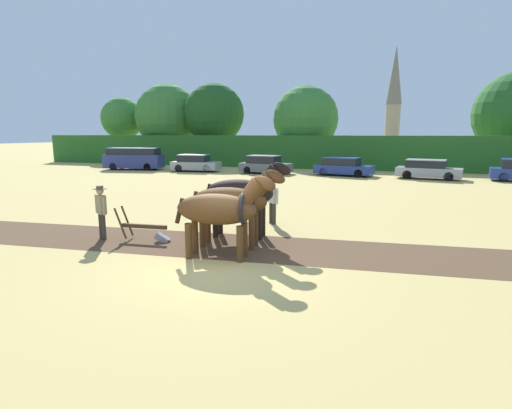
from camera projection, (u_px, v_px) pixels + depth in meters
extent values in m
plane|color=tan|center=(221.00, 266.00, 9.94)|extent=(240.00, 240.00, 0.00)
cube|color=brown|center=(75.00, 236.00, 12.89)|extent=(34.74, 6.21, 0.01)
cube|color=#286023|center=(346.00, 153.00, 36.75)|extent=(67.04, 1.61, 3.10)
cylinder|color=#423323|center=(124.00, 145.00, 48.60)|extent=(0.44, 0.44, 3.70)
sphere|color=#387533|center=(122.00, 119.00, 48.04)|extent=(4.96, 4.96, 4.96)
cylinder|color=#423323|center=(169.00, 148.00, 46.75)|extent=(0.44, 0.44, 3.18)
sphere|color=#387533|center=(167.00, 117.00, 46.12)|extent=(7.35, 7.35, 7.35)
cylinder|color=brown|center=(215.00, 147.00, 44.50)|extent=(0.44, 0.44, 3.59)
sphere|color=#1E4C1E|center=(214.00, 114.00, 43.87)|extent=(6.59, 6.59, 6.59)
cylinder|color=brown|center=(305.00, 151.00, 41.02)|extent=(0.44, 0.44, 2.92)
sphere|color=#387533|center=(306.00, 119.00, 40.45)|extent=(6.59, 6.59, 6.59)
cylinder|color=#4C3823|center=(512.00, 153.00, 36.90)|extent=(0.44, 0.44, 2.96)
cylinder|color=gray|center=(392.00, 128.00, 76.42)|extent=(2.72, 2.72, 8.75)
cone|color=slate|center=(395.00, 75.00, 74.72)|extent=(2.99, 2.99, 10.69)
ellipsoid|color=#513319|center=(216.00, 209.00, 10.43)|extent=(2.23, 1.07, 0.82)
cylinder|color=#513319|center=(244.00, 239.00, 10.66)|extent=(0.18, 0.18, 0.95)
cylinder|color=#513319|center=(240.00, 244.00, 10.20)|extent=(0.18, 0.18, 0.95)
cylinder|color=#513319|center=(195.00, 237.00, 10.96)|extent=(0.18, 0.18, 0.95)
cylinder|color=#513319|center=(189.00, 241.00, 10.51)|extent=(0.18, 0.18, 0.95)
cylinder|color=#513319|center=(250.00, 193.00, 10.16)|extent=(0.77, 0.46, 0.82)
ellipsoid|color=#513319|center=(265.00, 183.00, 10.03)|extent=(0.70, 0.33, 0.54)
cube|color=black|center=(257.00, 187.00, 10.09)|extent=(0.39, 0.12, 0.51)
cylinder|color=black|center=(180.00, 211.00, 10.67)|extent=(0.31, 0.15, 0.71)
torus|color=black|center=(244.00, 208.00, 10.26)|extent=(0.19, 0.85, 0.84)
ellipsoid|color=#513319|center=(229.00, 201.00, 11.53)|extent=(2.34, 1.08, 0.81)
cylinder|color=#513319|center=(255.00, 229.00, 11.74)|extent=(0.18, 0.18, 0.97)
cylinder|color=#513319|center=(252.00, 233.00, 11.29)|extent=(0.18, 0.18, 0.97)
cylinder|color=#513319|center=(208.00, 227.00, 12.06)|extent=(0.18, 0.18, 0.97)
cylinder|color=#513319|center=(202.00, 230.00, 11.61)|extent=(0.18, 0.18, 0.97)
cylinder|color=#513319|center=(261.00, 186.00, 11.24)|extent=(0.79, 0.46, 0.85)
ellipsoid|color=#513319|center=(275.00, 177.00, 11.10)|extent=(0.70, 0.33, 0.54)
cube|color=black|center=(267.00, 180.00, 11.17)|extent=(0.41, 0.12, 0.54)
cylinder|color=black|center=(194.00, 203.00, 11.78)|extent=(0.31, 0.15, 0.71)
torus|color=black|center=(255.00, 200.00, 11.35)|extent=(0.19, 0.84, 0.84)
ellipsoid|color=black|center=(239.00, 193.00, 12.61)|extent=(2.29, 1.12, 0.85)
cylinder|color=black|center=(263.00, 220.00, 12.85)|extent=(0.18, 0.18, 1.04)
cylinder|color=black|center=(259.00, 223.00, 12.38)|extent=(0.18, 0.18, 1.04)
cylinder|color=black|center=(220.00, 218.00, 13.17)|extent=(0.18, 0.18, 1.04)
cylinder|color=black|center=(215.00, 221.00, 12.69)|extent=(0.18, 0.18, 1.04)
cylinder|color=black|center=(268.00, 178.00, 12.32)|extent=(0.83, 0.48, 0.90)
ellipsoid|color=black|center=(282.00, 169.00, 12.18)|extent=(0.70, 0.33, 0.54)
cube|color=black|center=(274.00, 172.00, 12.25)|extent=(0.43, 0.12, 0.57)
cylinder|color=black|center=(208.00, 194.00, 12.86)|extent=(0.31, 0.15, 0.71)
torus|color=black|center=(263.00, 191.00, 12.43)|extent=(0.20, 0.88, 0.87)
cube|color=#4C331E|center=(144.00, 226.00, 12.28)|extent=(1.51, 0.25, 0.12)
cube|color=#939399|center=(162.00, 238.00, 12.21)|extent=(0.50, 0.25, 0.39)
cylinder|color=#4C331E|center=(127.00, 221.00, 12.60)|extent=(0.40, 0.10, 0.96)
cylinder|color=#4C331E|center=(120.00, 223.00, 12.22)|extent=(0.40, 0.10, 0.96)
cylinder|color=#38332D|center=(101.00, 226.00, 12.53)|extent=(0.14, 0.14, 0.82)
cylinder|color=#38332D|center=(104.00, 227.00, 12.36)|extent=(0.14, 0.14, 0.82)
cube|color=tan|center=(101.00, 204.00, 12.33)|extent=(0.51, 0.43, 0.58)
sphere|color=tan|center=(100.00, 191.00, 12.25)|extent=(0.22, 0.22, 0.22)
cylinder|color=tan|center=(98.00, 204.00, 12.55)|extent=(0.09, 0.09, 0.55)
cylinder|color=tan|center=(104.00, 206.00, 12.11)|extent=(0.09, 0.09, 0.55)
cylinder|color=#665B4C|center=(100.00, 189.00, 12.24)|extent=(0.42, 0.42, 0.02)
cylinder|color=#665B4C|center=(100.00, 187.00, 12.23)|extent=(0.21, 0.21, 0.10)
cylinder|color=#38332D|center=(271.00, 213.00, 14.68)|extent=(0.14, 0.14, 0.78)
cylinder|color=#38332D|center=(274.00, 214.00, 14.51)|extent=(0.14, 0.14, 0.78)
cube|color=silver|center=(273.00, 195.00, 14.48)|extent=(0.47, 0.45, 0.55)
sphere|color=tan|center=(273.00, 185.00, 14.41)|extent=(0.21, 0.21, 0.21)
cylinder|color=silver|center=(269.00, 195.00, 14.72)|extent=(0.09, 0.09, 0.52)
cylinder|color=silver|center=(277.00, 197.00, 14.25)|extent=(0.09, 0.09, 0.52)
cube|color=navy|center=(134.00, 161.00, 36.63)|extent=(5.49, 2.85, 1.19)
cube|color=black|center=(133.00, 152.00, 36.48)|extent=(4.84, 2.54, 0.55)
cube|color=navy|center=(133.00, 148.00, 36.43)|extent=(4.84, 2.54, 0.06)
cylinder|color=black|center=(155.00, 165.00, 37.32)|extent=(0.69, 0.34, 0.66)
cylinder|color=black|center=(147.00, 167.00, 35.68)|extent=(0.69, 0.34, 0.66)
cylinder|color=black|center=(122.00, 165.00, 37.75)|extent=(0.69, 0.34, 0.66)
cylinder|color=black|center=(113.00, 167.00, 36.11)|extent=(0.69, 0.34, 0.66)
cube|color=#9E9EA8|center=(196.00, 166.00, 34.85)|extent=(4.26, 2.20, 0.68)
cube|color=black|center=(194.00, 158.00, 34.79)|extent=(2.61, 1.87, 0.56)
cube|color=#9E9EA8|center=(194.00, 155.00, 34.73)|extent=(2.61, 1.87, 0.06)
cylinder|color=black|center=(213.00, 167.00, 35.37)|extent=(0.67, 0.28, 0.65)
cylinder|color=black|center=(207.00, 169.00, 33.83)|extent=(0.67, 0.28, 0.65)
cylinder|color=black|center=(186.00, 167.00, 35.94)|extent=(0.67, 0.28, 0.65)
cylinder|color=black|center=(179.00, 168.00, 34.40)|extent=(0.67, 0.28, 0.65)
cube|color=#565B66|center=(266.00, 167.00, 32.99)|extent=(4.36, 2.35, 0.69)
cube|color=black|center=(264.00, 160.00, 32.97)|extent=(2.69, 1.95, 0.58)
cube|color=#565B66|center=(264.00, 156.00, 32.92)|extent=(2.69, 1.95, 0.06)
cylinder|color=black|center=(284.00, 170.00, 33.19)|extent=(0.65, 0.30, 0.62)
cylinder|color=black|center=(276.00, 171.00, 31.76)|extent=(0.65, 0.30, 0.62)
cylinder|color=black|center=(256.00, 168.00, 34.30)|extent=(0.65, 0.30, 0.62)
cylinder|color=black|center=(248.00, 170.00, 32.87)|extent=(0.65, 0.30, 0.62)
cube|color=navy|center=(344.00, 169.00, 31.35)|extent=(4.72, 2.66, 0.66)
cube|color=black|center=(341.00, 162.00, 31.35)|extent=(2.94, 2.13, 0.54)
cube|color=navy|center=(342.00, 158.00, 31.30)|extent=(2.94, 2.13, 0.06)
cylinder|color=black|center=(364.00, 172.00, 31.39)|extent=(0.65, 0.34, 0.62)
cylinder|color=black|center=(358.00, 173.00, 30.02)|extent=(0.65, 0.34, 0.62)
cylinder|color=black|center=(331.00, 170.00, 32.74)|extent=(0.65, 0.34, 0.62)
cylinder|color=black|center=(324.00, 172.00, 31.37)|extent=(0.65, 0.34, 0.62)
cube|color=#9E9EA8|center=(429.00, 172.00, 29.04)|extent=(4.67, 2.47, 0.65)
cube|color=black|center=(426.00, 164.00, 29.05)|extent=(2.89, 1.99, 0.53)
cube|color=#9E9EA8|center=(426.00, 160.00, 28.99)|extent=(2.89, 1.99, 0.06)
cylinder|color=black|center=(450.00, 175.00, 29.07)|extent=(0.66, 0.33, 0.63)
cylinder|color=black|center=(449.00, 177.00, 27.78)|extent=(0.66, 0.33, 0.63)
cylinder|color=black|center=(410.00, 173.00, 30.37)|extent=(0.66, 0.33, 0.63)
cylinder|color=black|center=(407.00, 175.00, 29.09)|extent=(0.66, 0.33, 0.63)
cylinder|color=black|center=(502.00, 175.00, 28.72)|extent=(0.66, 0.31, 0.63)
cylinder|color=black|center=(504.00, 177.00, 27.34)|extent=(0.66, 0.31, 0.63)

